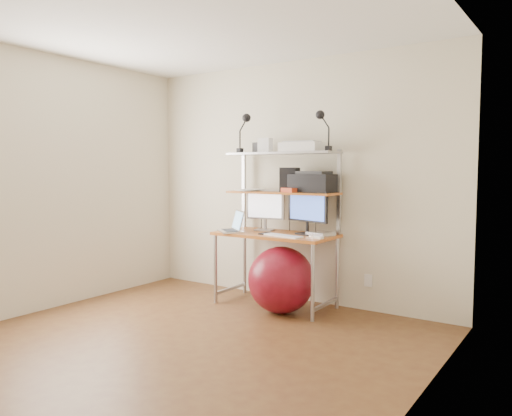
{
  "coord_description": "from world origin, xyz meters",
  "views": [
    {
      "loc": [
        2.62,
        -2.78,
        1.38
      ],
      "look_at": [
        -0.04,
        1.15,
        1.01
      ],
      "focal_mm": 35.0,
      "sensor_mm": 36.0,
      "label": 1
    }
  ],
  "objects_px": {
    "monitor_silver": "(265,207)",
    "laptop": "(234,227)",
    "monitor_black": "(307,209)",
    "exercise_ball": "(281,280)",
    "printer": "(314,182)"
  },
  "relations": [
    {
      "from": "laptop",
      "to": "exercise_ball",
      "type": "bearing_deg",
      "value": 35.58
    },
    {
      "from": "monitor_silver",
      "to": "exercise_ball",
      "type": "distance_m",
      "value": 0.82
    },
    {
      "from": "monitor_silver",
      "to": "monitor_black",
      "type": "xyz_separation_m",
      "value": [
        0.51,
        -0.04,
        0.01
      ]
    },
    {
      "from": "laptop",
      "to": "exercise_ball",
      "type": "distance_m",
      "value": 0.75
    },
    {
      "from": "monitor_black",
      "to": "exercise_ball",
      "type": "xyz_separation_m",
      "value": [
        -0.14,
        -0.27,
        -0.67
      ]
    },
    {
      "from": "printer",
      "to": "exercise_ball",
      "type": "xyz_separation_m",
      "value": [
        -0.16,
        -0.35,
        -0.93
      ]
    },
    {
      "from": "laptop",
      "to": "exercise_ball",
      "type": "height_order",
      "value": "laptop"
    },
    {
      "from": "monitor_black",
      "to": "exercise_ball",
      "type": "distance_m",
      "value": 0.74
    },
    {
      "from": "monitor_silver",
      "to": "laptop",
      "type": "distance_m",
      "value": 0.39
    },
    {
      "from": "printer",
      "to": "exercise_ball",
      "type": "bearing_deg",
      "value": -110.33
    },
    {
      "from": "monitor_silver",
      "to": "laptop",
      "type": "relative_size",
      "value": 1.14
    },
    {
      "from": "monitor_silver",
      "to": "monitor_black",
      "type": "height_order",
      "value": "monitor_black"
    },
    {
      "from": "printer",
      "to": "monitor_silver",
      "type": "bearing_deg",
      "value": -170.69
    },
    {
      "from": "monitor_silver",
      "to": "laptop",
      "type": "height_order",
      "value": "monitor_silver"
    },
    {
      "from": "monitor_silver",
      "to": "monitor_black",
      "type": "relative_size",
      "value": 0.91
    }
  ]
}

